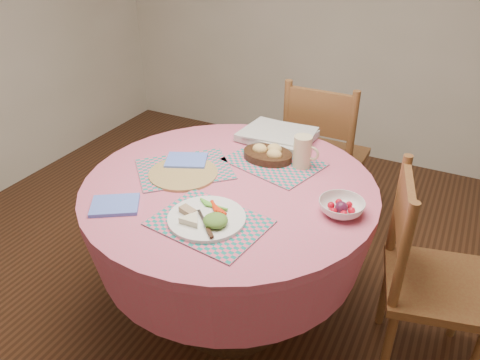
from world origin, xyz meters
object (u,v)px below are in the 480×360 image
Objects in this scene: chair_right at (425,275)px; dinner_plate at (207,218)px; dining_table at (230,221)px; fruit_bowl at (341,207)px; latte_mug at (303,152)px; wicker_trivet at (183,173)px; chair_back at (323,154)px; bread_bowl at (268,154)px.

dinner_plate is at bearing 105.29° from chair_right.
fruit_bowl is at bearing -0.32° from dining_table.
dinner_plate is (-0.76, -0.41, 0.29)m from chair_right.
latte_mug is (-0.60, 0.14, 0.35)m from chair_right.
wicker_trivet is at bearing 85.31° from chair_right.
chair_back reaches higher than wicker_trivet.
fruit_bowl is at bearing 97.98° from chair_right.
chair_right is 3.04× the size of wicker_trivet.
chair_right is at bearing 21.10° from fruit_bowl.
latte_mug reaches higher than bread_bowl.
latte_mug is at bearing 73.77° from dinner_plate.
dining_table is 1.29× the size of chair_back.
bread_bowl is at bearing -178.12° from latte_mug.
wicker_trivet is 2.10× the size of latte_mug.
chair_right is 3.15× the size of dinner_plate.
chair_back reaches higher than chair_right.
chair_right reaches higher than bread_bowl.
dinner_plate reaches higher than fruit_bowl.
fruit_bowl is at bearing -46.65° from latte_mug.
bread_bowl is at bearing 77.56° from dining_table.
dinner_plate is at bearing -43.41° from wicker_trivet.
chair_back is 4.37× the size of fruit_bowl.
chair_right is 0.83m from bread_bowl.
bread_bowl is at bearing 66.67° from chair_right.
chair_right reaches higher than dinner_plate.
chair_back is at bearing 110.99° from fruit_bowl.
dinner_plate is 2.02× the size of latte_mug.
wicker_trivet is (-1.03, -0.15, 0.28)m from chair_right.
bread_bowl is 0.50m from fruit_bowl.
chair_back reaches higher than bread_bowl.
dinner_plate reaches higher than dining_table.
chair_right is at bearing 8.92° from dining_table.
chair_back is at bearing 69.58° from wicker_trivet.
chair_back reaches higher than dining_table.
chair_right reaches higher than dining_table.
fruit_bowl is (0.48, -0.00, 0.22)m from dining_table.
wicker_trivet is 0.53m from latte_mug.
dinner_plate is at bearing -89.90° from bread_bowl.
chair_back is 3.21× the size of wicker_trivet.
chair_right is 4.14× the size of fruit_bowl.
chair_back is 0.70m from bread_bowl.
chair_right is 6.37× the size of latte_mug.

